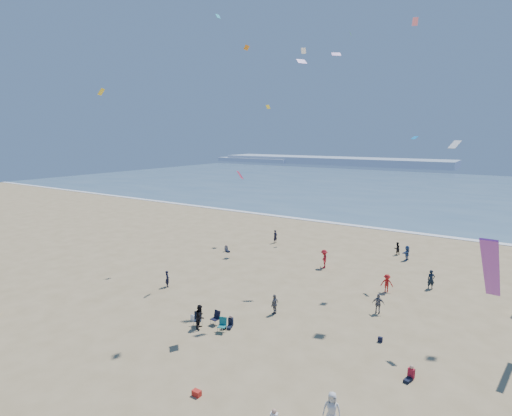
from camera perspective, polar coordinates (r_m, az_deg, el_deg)
The scene contains 13 objects.
ground at distance 23.09m, azimuth -16.79°, elevation -25.11°, with size 220.00×220.00×0.00m, color tan.
ocean at distance 108.58m, azimuth 24.96°, elevation 2.30°, with size 220.00×100.00×0.06m, color #476B84.
surf_line at distance 60.12m, azimuth 17.95°, elevation -2.92°, with size 220.00×1.20×0.08m, color white.
headland_far at distance 196.91m, azimuth 10.73°, elevation 6.67°, with size 110.00×20.00×3.20m, color #7A8EA8.
headland_near at distance 211.15m, azimuth 0.04°, elevation 6.91°, with size 40.00×14.00×2.00m, color #7A8EA8.
standing_flyers at distance 30.62m, azimuth 10.85°, elevation -13.76°, with size 34.68×39.54×1.90m.
seated_group at distance 27.10m, azimuth 1.07°, elevation -17.90°, with size 24.44×27.26×0.84m.
chair_cluster at distance 29.06m, azimuth -6.39°, elevation -15.75°, with size 2.80×1.54×1.00m.
white_tote at distance 30.37m, azimuth -8.98°, elevation -15.25°, with size 0.35×0.20×0.40m, color white.
black_backpack at distance 28.94m, azimuth -4.62°, elevation -16.51°, with size 0.30×0.22×0.38m, color black.
cooler at distance 22.86m, azimuth -8.47°, elevation -24.69°, with size 0.45×0.30×0.30m, color red.
navy_bag at distance 28.47m, azimuth 17.33°, elevation -17.50°, with size 0.28×0.18×0.34m, color black.
kites_aloft at distance 25.99m, azimuth 21.54°, elevation 13.13°, with size 40.77×44.82×24.36m.
Camera 1 is at (14.86, -11.76, 13.19)m, focal length 28.00 mm.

